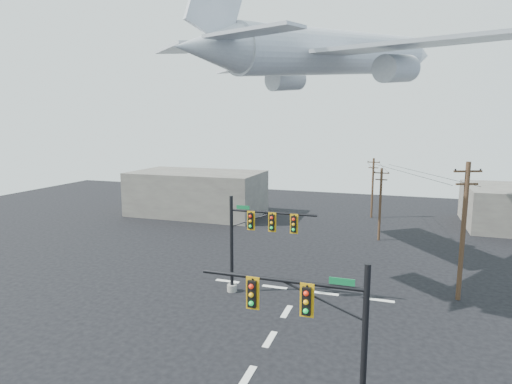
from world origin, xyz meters
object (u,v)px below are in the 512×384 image
(utility_pole_b, at_px, (380,203))
(airliner, at_px, (338,54))
(signal_mast_near, at_px, (326,342))
(signal_mast_far, at_px, (251,240))
(utility_pole_c, at_px, (373,187))
(utility_pole_a, at_px, (463,229))

(utility_pole_b, xyz_separation_m, airliner, (-3.60, -10.15, 14.31))
(signal_mast_near, bearing_deg, signal_mast_far, 120.88)
(signal_mast_far, relative_size, airliner, 0.24)
(signal_mast_far, bearing_deg, utility_pole_b, 65.88)
(signal_mast_far, xyz_separation_m, utility_pole_c, (6.87, 30.19, 0.07))
(utility_pole_a, distance_m, utility_pole_b, 16.12)
(signal_mast_near, xyz_separation_m, signal_mast_far, (-7.58, 12.68, 0.20))
(utility_pole_c, bearing_deg, utility_pole_b, -75.52)
(signal_mast_near, xyz_separation_m, utility_pole_c, (-0.72, 42.86, 0.26))
(utility_pole_a, distance_m, utility_pole_c, 27.46)
(signal_mast_near, relative_size, airliner, 0.24)
(utility_pole_a, bearing_deg, utility_pole_c, 84.92)
(utility_pole_c, bearing_deg, signal_mast_far, -95.71)
(signal_mast_near, height_order, utility_pole_b, utility_pole_b)
(signal_mast_far, distance_m, utility_pole_b, 20.45)
(utility_pole_b, distance_m, airliner, 17.91)
(signal_mast_far, distance_m, utility_pole_c, 30.96)
(utility_pole_b, bearing_deg, signal_mast_near, -85.41)
(signal_mast_near, xyz_separation_m, utility_pole_a, (7.04, 16.54, 1.29))
(utility_pole_c, bearing_deg, utility_pole_a, -66.47)
(signal_mast_near, distance_m, airliner, 25.83)
(utility_pole_a, relative_size, utility_pole_b, 1.27)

